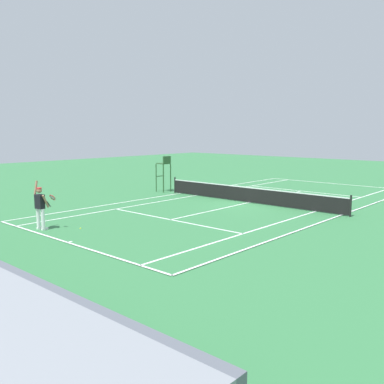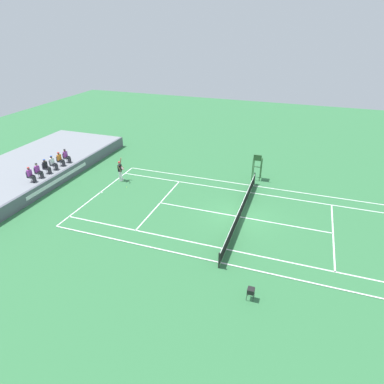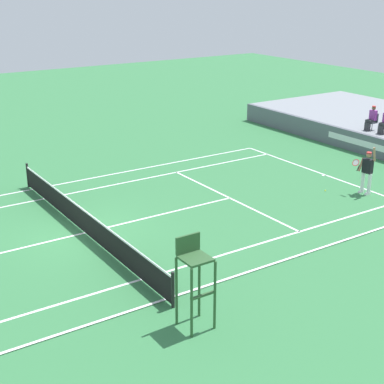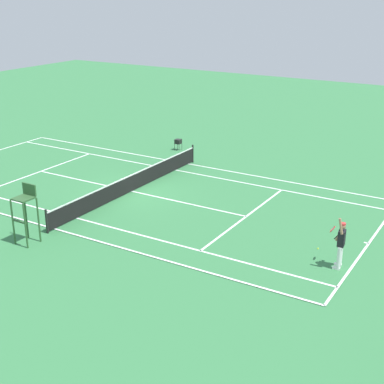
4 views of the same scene
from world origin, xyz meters
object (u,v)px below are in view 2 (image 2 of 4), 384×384
object	(u,v)px
tennis_ball	(126,187)
spectator_seated_5	(66,156)
spectator_seated_2	(46,167)
spectator_seated_4	(60,159)
ball_hopper	(251,291)
umpire_chair	(257,163)
tennis_player	(120,170)
spectator_seated_3	(53,163)
spectator_seated_0	(31,175)
spectator_seated_1	(38,171)

from	to	relation	value
tennis_ball	spectator_seated_5	bearing A→B (deg)	81.23
spectator_seated_2	tennis_ball	size ratio (longest dim) A/B	18.60
spectator_seated_4	spectator_seated_5	bearing A→B (deg)	0.00
spectator_seated_2	ball_hopper	size ratio (longest dim) A/B	1.81
umpire_chair	ball_hopper	xyz separation A→B (m)	(-14.73, -2.17, -0.98)
spectator_seated_2	tennis_player	bearing A→B (deg)	-63.77
spectator_seated_4	tennis_ball	xyz separation A→B (m)	(-0.18, -6.73, -1.63)
spectator_seated_3	spectator_seated_5	world-z (taller)	same
tennis_player	spectator_seated_0	bearing A→B (deg)	129.33
spectator_seated_1	spectator_seated_2	bearing A→B (deg)	0.00
spectator_seated_3	tennis_player	world-z (taller)	spectator_seated_3
spectator_seated_0	spectator_seated_1	bearing A→B (deg)	0.00
spectator_seated_2	umpire_chair	bearing A→B (deg)	-67.51
spectator_seated_2	spectator_seated_5	xyz separation A→B (m)	(2.66, 0.00, 0.00)
spectator_seated_0	spectator_seated_4	xyz separation A→B (m)	(3.62, 0.00, 0.00)
spectator_seated_1	tennis_player	xyz separation A→B (m)	(3.69, -5.56, -0.67)
spectator_seated_3	tennis_ball	bearing A→B (deg)	-83.57
umpire_chair	spectator_seated_1	bearing A→B (deg)	115.16
ball_hopper	spectator_seated_2	bearing A→B (deg)	68.19
spectator_seated_1	umpire_chair	size ratio (longest dim) A/B	0.52
spectator_seated_5	spectator_seated_0	bearing A→B (deg)	180.00
ball_hopper	spectator_seated_4	bearing A→B (deg)	63.70
spectator_seated_0	spectator_seated_4	size ratio (longest dim) A/B	1.00
spectator_seated_1	tennis_ball	world-z (taller)	spectator_seated_1
spectator_seated_1	spectator_seated_4	xyz separation A→B (m)	(2.76, 0.00, 0.00)
tennis_player	spectator_seated_1	bearing A→B (deg)	123.55
tennis_player	umpire_chair	bearing A→B (deg)	-69.40
tennis_player	umpire_chair	world-z (taller)	umpire_chair
spectator_seated_3	tennis_ball	xyz separation A→B (m)	(0.76, -6.73, -1.63)
spectator_seated_0	umpire_chair	world-z (taller)	umpire_chair
spectator_seated_3	umpire_chair	distance (m)	18.11
spectator_seated_4	ball_hopper	world-z (taller)	spectator_seated_4
spectator_seated_2	tennis_player	size ratio (longest dim) A/B	0.61
spectator_seated_3	tennis_ball	world-z (taller)	spectator_seated_3
spectator_seated_5	ball_hopper	world-z (taller)	spectator_seated_5
spectator_seated_2	umpire_chair	distance (m)	18.43
spectator_seated_0	tennis_player	xyz separation A→B (m)	(4.56, -5.56, -0.67)
spectator_seated_0	tennis_ball	world-z (taller)	spectator_seated_0
spectator_seated_4	tennis_ball	world-z (taller)	spectator_seated_4
tennis_ball	spectator_seated_3	bearing A→B (deg)	96.43
spectator_seated_5	ball_hopper	distance (m)	21.83
tennis_player	tennis_ball	size ratio (longest dim) A/B	30.63
spectator_seated_1	spectator_seated_4	bearing A→B (deg)	0.00
spectator_seated_0	tennis_player	size ratio (longest dim) A/B	0.61
spectator_seated_1	spectator_seated_4	world-z (taller)	same
spectator_seated_1	tennis_player	world-z (taller)	spectator_seated_1
spectator_seated_3	ball_hopper	size ratio (longest dim) A/B	1.81
spectator_seated_0	spectator_seated_5	world-z (taller)	same
tennis_player	tennis_ball	distance (m)	1.88
spectator_seated_5	tennis_player	xyz separation A→B (m)	(0.08, -5.56, -0.67)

